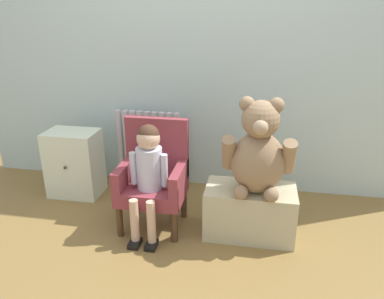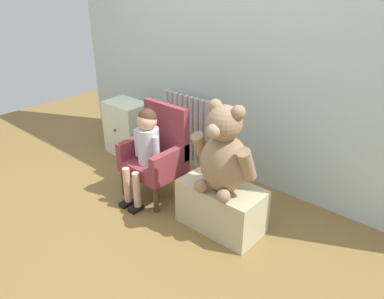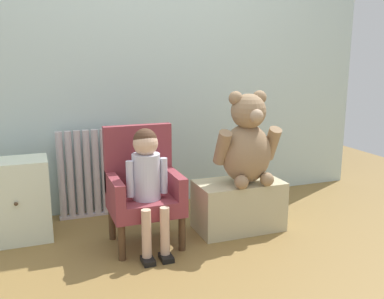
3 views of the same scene
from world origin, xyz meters
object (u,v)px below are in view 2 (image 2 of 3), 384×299
(child_armchair, at_px, (157,153))
(large_teddy_bear, at_px, (224,154))
(radiator, at_px, (186,129))
(child_figure, at_px, (146,142))
(low_bench, at_px, (221,206))
(small_dresser, at_px, (127,128))

(child_armchair, height_order, large_teddy_bear, large_teddy_bear)
(radiator, distance_m, child_armchair, 0.61)
(child_figure, height_order, low_bench, child_figure)
(radiator, distance_m, low_bench, 1.07)
(small_dresser, bearing_deg, low_bench, -13.62)
(low_bench, height_order, large_teddy_bear, large_teddy_bear)
(large_teddy_bear, bearing_deg, child_armchair, 174.58)
(radiator, relative_size, small_dresser, 1.22)
(child_figure, xyz_separation_m, large_teddy_bear, (0.69, 0.05, 0.11))
(child_figure, bearing_deg, radiator, 106.92)
(child_armchair, xyz_separation_m, low_bench, (0.66, -0.03, -0.20))
(child_figure, bearing_deg, small_dresser, 150.28)
(small_dresser, relative_size, child_armchair, 0.72)
(low_bench, bearing_deg, large_teddy_bear, -50.05)
(large_teddy_bear, bearing_deg, radiator, 144.68)
(child_figure, xyz_separation_m, low_bench, (0.66, 0.09, -0.32))
(child_armchair, xyz_separation_m, child_figure, (-0.00, -0.11, 0.13))
(small_dresser, distance_m, low_bench, 1.45)
(low_bench, distance_m, large_teddy_bear, 0.44)
(child_figure, relative_size, low_bench, 1.28)
(radiator, bearing_deg, large_teddy_bear, -35.32)
(small_dresser, bearing_deg, large_teddy_bear, -14.74)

